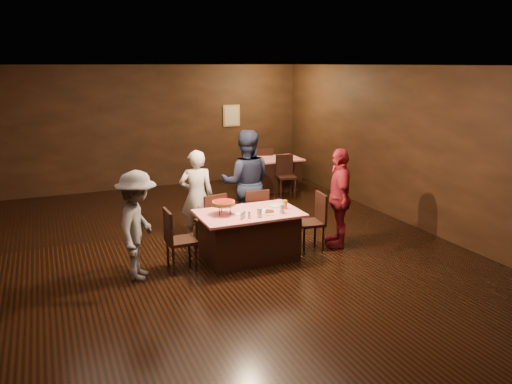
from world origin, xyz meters
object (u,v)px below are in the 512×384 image
at_px(diner_red_shirt, 339,198).
at_px(glass_amber, 285,205).
at_px(back_table, 274,174).
at_px(glass_front_right, 282,209).
at_px(chair_end_right, 310,222).
at_px(diner_grey_knit, 138,226).
at_px(main_table, 249,235).
at_px(plate_empty, 277,205).
at_px(glass_front_left, 260,213).
at_px(pizza_stand, 224,203).
at_px(chair_far_right, 254,214).
at_px(chair_back_near, 286,176).
at_px(chair_far_left, 210,220).
at_px(diner_white_jacket, 197,196).
at_px(chair_end_left, 181,239).
at_px(diner_navy_hoodie, 246,183).
at_px(chair_back_far, 264,166).

relative_size(diner_red_shirt, glass_amber, 12.00).
xyz_separation_m(back_table, glass_front_right, (-1.84, -4.22, 0.46)).
bearing_deg(chair_end_right, diner_grey_knit, -82.38).
relative_size(main_table, diner_red_shirt, 0.95).
bearing_deg(back_table, chair_end_right, -106.70).
bearing_deg(glass_front_right, plate_empty, 75.96).
bearing_deg(back_table, diner_grey_knit, -134.99).
distance_m(diner_red_shirt, glass_front_left, 1.60).
height_order(pizza_stand, glass_front_right, pizza_stand).
height_order(chair_far_right, pizza_stand, pizza_stand).
bearing_deg(chair_back_near, chair_far_left, -126.17).
height_order(diner_white_jacket, glass_front_right, diner_white_jacket).
bearing_deg(plate_empty, chair_end_left, -174.81).
xyz_separation_m(chair_back_near, diner_white_jacket, (-2.80, -2.12, 0.33)).
bearing_deg(diner_white_jacket, chair_far_right, 165.81).
distance_m(diner_white_jacket, plate_empty, 1.45).
relative_size(chair_back_near, glass_front_right, 6.79).
bearing_deg(pizza_stand, main_table, -7.13).
bearing_deg(chair_back_near, diner_navy_hoodie, -120.68).
distance_m(glass_front_left, glass_front_right, 0.40).
height_order(diner_red_shirt, plate_empty, diner_red_shirt).
bearing_deg(diner_white_jacket, chair_back_far, -119.68).
xyz_separation_m(diner_red_shirt, glass_amber, (-1.03, -0.03, 0.00)).
distance_m(chair_back_far, glass_amber, 4.93).
height_order(chair_far_right, glass_front_left, chair_far_right).
bearing_deg(diner_grey_knit, chair_far_left, -34.13).
relative_size(main_table, back_table, 1.23).
bearing_deg(back_table, diner_red_shirt, -99.39).
bearing_deg(chair_end_left, glass_front_left, -105.52).
height_order(pizza_stand, glass_amber, pizza_stand).
height_order(diner_navy_hoodie, diner_red_shirt, diner_navy_hoodie).
bearing_deg(glass_amber, main_table, 175.24).
bearing_deg(chair_end_left, chair_far_right, -64.33).
xyz_separation_m(diner_grey_knit, diner_red_shirt, (3.37, 0.03, 0.05)).
relative_size(chair_far_right, chair_back_near, 1.00).
relative_size(main_table, chair_end_left, 1.68).
bearing_deg(main_table, glass_front_left, -80.54).
distance_m(diner_white_jacket, pizza_stand, 1.11).
distance_m(back_table, diner_red_shirt, 4.07).
relative_size(diner_red_shirt, pizza_stand, 4.42).
relative_size(chair_far_left, diner_grey_knit, 0.60).
bearing_deg(plate_empty, diner_navy_hoodie, 97.85).
height_order(chair_back_near, pizza_stand, pizza_stand).
height_order(chair_far_right, chair_end_left, same).
bearing_deg(diner_grey_knit, chair_end_left, -60.06).
distance_m(diner_white_jacket, diner_navy_hoodie, 0.93).
height_order(chair_back_near, glass_front_left, chair_back_near).
distance_m(main_table, glass_amber, 0.75).
bearing_deg(glass_front_right, chair_end_left, 170.84).
height_order(chair_end_right, glass_front_left, chair_end_right).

